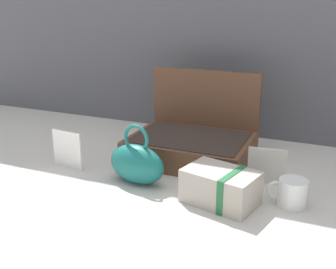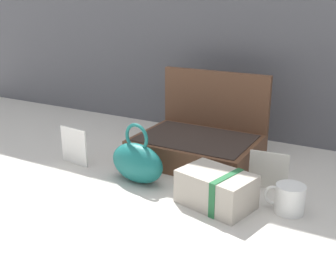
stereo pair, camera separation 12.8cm
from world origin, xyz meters
TOP-DOWN VIEW (x-y plane):
  - ground_plane at (0.00, 0.00)m, footprint 6.00×6.00m
  - open_suitcase at (0.00, 0.22)m, footprint 0.43×0.33m
  - teal_pouch_handbag at (-0.09, -0.06)m, footprint 0.21×0.12m
  - cream_toiletry_bag at (0.20, -0.09)m, footprint 0.23×0.18m
  - coffee_mug at (0.39, -0.02)m, footprint 0.12×0.08m
  - info_card_left at (-0.37, -0.04)m, footprint 0.13×0.02m
  - poster_card_right at (0.29, 0.10)m, footprint 0.12×0.02m

SIDE VIEW (x-z plane):
  - ground_plane at x=0.00m, z-range 0.00..0.00m
  - coffee_mug at x=0.39m, z-range 0.00..0.08m
  - cream_toiletry_bag at x=0.20m, z-range 0.00..0.10m
  - poster_card_right at x=0.29m, z-range 0.00..0.12m
  - info_card_left at x=-0.37m, z-range 0.00..0.13m
  - teal_pouch_handbag at x=-0.09m, z-range -0.03..0.17m
  - open_suitcase at x=0.00m, z-range -0.09..0.22m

